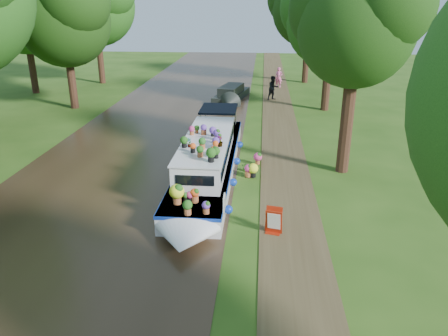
% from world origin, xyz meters
% --- Properties ---
extents(ground, '(100.00, 100.00, 0.00)m').
position_xyz_m(ground, '(0.00, 0.00, 0.00)').
color(ground, '#284C13').
rests_on(ground, ground).
extents(canal_water, '(10.00, 100.00, 0.02)m').
position_xyz_m(canal_water, '(-6.00, 0.00, 0.01)').
color(canal_water, '#2E2214').
rests_on(canal_water, ground).
extents(towpath, '(2.20, 100.00, 0.03)m').
position_xyz_m(towpath, '(1.20, 0.00, 0.01)').
color(towpath, '#43371F').
rests_on(towpath, ground).
extents(plant_boat, '(2.29, 13.52, 2.30)m').
position_xyz_m(plant_boat, '(-2.25, 1.52, 0.85)').
color(plant_boat, silver).
rests_on(plant_boat, canal_water).
extents(tree_near_overhang, '(5.52, 5.28, 8.99)m').
position_xyz_m(tree_near_overhang, '(3.79, 3.06, 6.60)').
color(tree_near_overhang, black).
rests_on(tree_near_overhang, ground).
extents(tree_near_mid, '(6.90, 6.60, 9.40)m').
position_xyz_m(tree_near_mid, '(4.48, 15.08, 6.44)').
color(tree_near_mid, black).
rests_on(tree_near_mid, ground).
extents(tree_near_far, '(7.59, 7.26, 10.30)m').
position_xyz_m(tree_near_far, '(3.98, 26.09, 7.05)').
color(tree_near_far, black).
rests_on(tree_near_far, ground).
extents(tree_far_c, '(7.13, 6.82, 9.59)m').
position_xyz_m(tree_far_c, '(-13.52, 14.08, 6.52)').
color(tree_far_c, black).
rests_on(tree_far_c, ground).
extents(tree_far_h, '(7.82, 7.48, 10.49)m').
position_xyz_m(tree_far_h, '(-19.02, 19.09, 7.14)').
color(tree_far_h, black).
rests_on(tree_far_h, ground).
extents(second_boat, '(2.72, 6.12, 1.13)m').
position_xyz_m(second_boat, '(-2.38, 17.61, 0.46)').
color(second_boat, black).
rests_on(second_boat, canal_water).
extents(sandwich_board, '(0.59, 0.55, 0.88)m').
position_xyz_m(sandwich_board, '(0.57, -3.03, 0.43)').
color(sandwich_board, '#A4210B').
rests_on(sandwich_board, towpath).
extents(pedestrian_pink, '(0.72, 0.56, 1.75)m').
position_xyz_m(pedestrian_pink, '(1.45, 23.17, 0.91)').
color(pedestrian_pink, '#DC5A72').
rests_on(pedestrian_pink, towpath).
extents(pedestrian_dark, '(1.13, 1.06, 1.84)m').
position_xyz_m(pedestrian_dark, '(0.87, 17.91, 0.95)').
color(pedestrian_dark, black).
rests_on(pedestrian_dark, towpath).
extents(verge_plant, '(0.41, 0.37, 0.41)m').
position_xyz_m(verge_plant, '(-0.60, 2.62, 0.21)').
color(verge_plant, '#316B20').
rests_on(verge_plant, ground).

